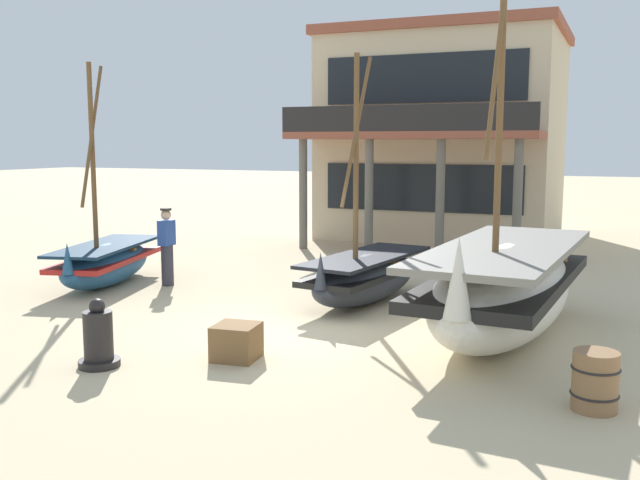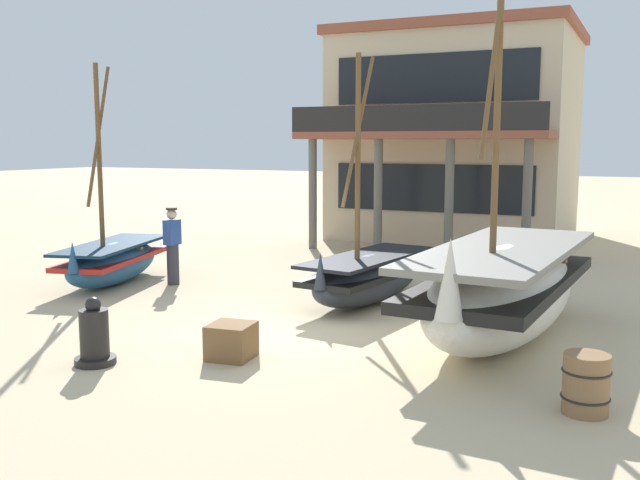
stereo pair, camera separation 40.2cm
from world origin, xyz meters
The scene contains 9 objects.
ground_plane centered at (0.00, 0.00, 0.00)m, with size 120.00×120.00×0.00m, color #CCB78E.
fishing_boat_near_left centered at (0.29, 2.56, 0.53)m, with size 1.67×3.69×4.68m.
fishing_boat_centre_large centered at (3.14, 1.03, 0.82)m, with size 2.22×5.56×7.30m.
fishing_boat_far_right centered at (-5.48, 1.95, 0.51)m, with size 2.07×3.69×4.70m.
fisherman_by_hull centered at (-4.21, 2.42, 0.83)m, with size 0.26×0.37×1.68m.
capstan_winch centered at (-1.74, -2.68, 0.38)m, with size 0.57×0.57×0.96m.
wooden_barrel centered at (4.63, -1.72, 0.35)m, with size 0.56×0.56×0.70m.
cargo_crate centered at (-0.17, -1.64, 0.25)m, with size 0.61×0.61×0.51m, color brown.
harbor_building_main centered at (-0.76, 13.24, 3.33)m, with size 7.35×8.17×6.65m.
Camera 1 is at (4.85, -10.25, 3.07)m, focal length 40.10 mm.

